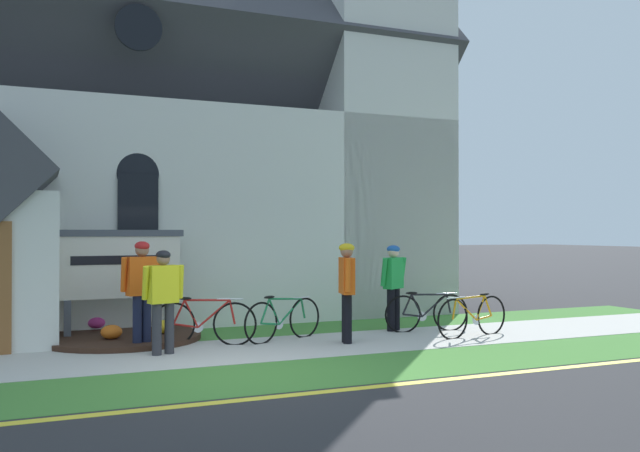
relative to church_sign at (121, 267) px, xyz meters
The scene contains 17 objects.
ground 1.85m from the church_sign, 10.56° to the left, with size 140.00×140.00×0.00m, color #2B2B2D.
sidewalk_slab 2.44m from the church_sign, 79.37° to the right, with size 32.00×2.23×0.01m, color #B7B5AD.
grass_verge 4.29m from the church_sign, 84.63° to the right, with size 32.00×1.85×0.01m, color #427F33.
church_lawn 1.35m from the church_sign, 21.53° to the right, with size 24.00×1.55×0.01m, color #427F33.
curb_paint_stripe 5.32m from the church_sign, 85.75° to the right, with size 28.00×0.16×0.01m, color yellow.
church_building 6.72m from the church_sign, 82.49° to the left, with size 15.18×12.64×13.38m.
church_sign is the anchor object (origin of this frame).
flower_bed 1.25m from the church_sign, 88.88° to the right, with size 2.77×2.77×0.34m.
bicycle_silver 3.11m from the church_sign, 27.67° to the right, with size 1.66×0.72×0.84m.
bicycle_yellow 6.50m from the church_sign, 21.13° to the right, with size 1.73×0.38×0.81m.
bicycle_red 2.01m from the church_sign, 46.58° to the right, with size 1.67×0.73×0.84m.
bicycle_white 5.82m from the church_sign, 14.53° to the right, with size 1.71×0.28×0.80m.
cyclist_in_green_jersey 1.25m from the church_sign, 79.87° to the right, with size 0.68×0.34×1.78m.
cyclist_in_orange_jersey 2.03m from the church_sign, 77.33° to the right, with size 0.65×0.32×1.64m.
cyclist_in_white_jersey 4.13m from the church_sign, 30.32° to the right, with size 0.32×0.72×1.73m.
cyclist_in_red_jersey 5.14m from the church_sign, 12.60° to the right, with size 0.62×0.42×1.67m.
roadside_conifer 9.81m from the church_sign, 42.03° to the left, with size 4.07×4.07×8.19m.
Camera 1 is at (-2.63, -8.80, 1.93)m, focal length 37.46 mm.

